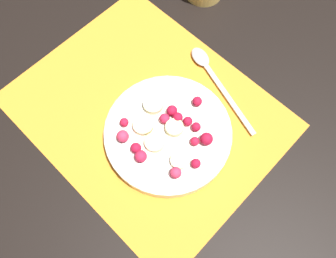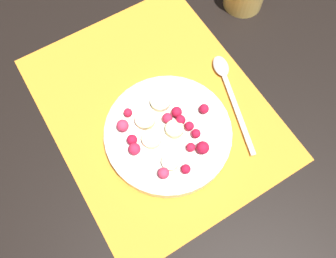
% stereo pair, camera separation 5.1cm
% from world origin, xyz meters
% --- Properties ---
extents(ground_plane, '(3.00, 3.00, 0.00)m').
position_xyz_m(ground_plane, '(0.00, 0.00, 0.00)').
color(ground_plane, black).
extents(placemat, '(0.45, 0.36, 0.01)m').
position_xyz_m(placemat, '(0.00, 0.00, 0.00)').
color(placemat, orange).
rests_on(placemat, ground_plane).
extents(fruit_bowl, '(0.22, 0.22, 0.05)m').
position_xyz_m(fruit_bowl, '(-0.06, 0.01, 0.02)').
color(fruit_bowl, silver).
rests_on(fruit_bowl, placemat).
extents(spoon, '(0.20, 0.08, 0.01)m').
position_xyz_m(spoon, '(-0.03, -0.14, 0.01)').
color(spoon, '#B2B2B7').
rests_on(spoon, placemat).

